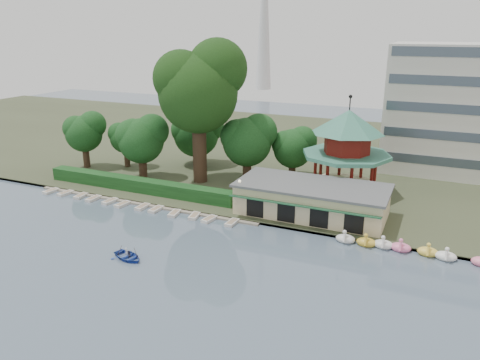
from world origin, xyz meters
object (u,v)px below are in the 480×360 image
Objects in this scene: boathouse at (312,199)px; rowboat_with_passengers at (128,254)px; dock at (143,203)px; pavilion at (347,143)px; big_tree at (199,86)px.

boathouse is 3.15× the size of rowboat_with_passengers.
boathouse is (22.00, 4.77, 2.25)m from dock.
pavilion is (2.00, 10.03, 5.11)m from boathouse.
pavilion reaches higher than boathouse.
boathouse reaches higher than dock.
big_tree is (3.16, 10.99, 14.64)m from dock.
boathouse is 11.43m from pavilion.
dock is 1.83× the size of boathouse.
boathouse is 23.43m from rowboat_with_passengers.
dock is 1.62× the size of big_tree.
big_tree reaches higher than pavilion.
pavilion is 33.58m from rowboat_with_passengers.
dock is 18.57m from big_tree.
big_tree reaches higher than rowboat_with_passengers.
pavilion is 0.64× the size of big_tree.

